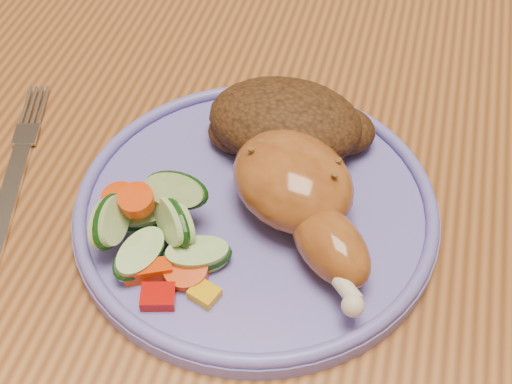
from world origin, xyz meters
TOP-DOWN VIEW (x-y plane):
  - dining_table at (0.00, 0.00)m, footprint 0.90×1.40m
  - chair_far at (0.00, 0.63)m, footprint 0.42×0.42m
  - plate at (-0.06, -0.05)m, footprint 0.27×0.27m
  - plate_rim at (-0.06, -0.05)m, footprint 0.27×0.27m
  - chicken_leg at (-0.03, -0.06)m, footprint 0.14×0.16m
  - rice_pilaf at (-0.06, 0.02)m, footprint 0.13×0.09m
  - vegetable_pile at (-0.12, -0.10)m, footprint 0.11×0.10m
  - fork at (-0.26, -0.06)m, footprint 0.06×0.17m

SIDE VIEW (x-z plane):
  - chair_far at x=0.00m, z-range 0.04..0.95m
  - dining_table at x=0.00m, z-range 0.29..1.04m
  - fork at x=-0.26m, z-range 0.75..0.76m
  - plate at x=-0.06m, z-range 0.75..0.76m
  - plate_rim at x=-0.06m, z-range 0.76..0.77m
  - vegetable_pile at x=-0.12m, z-range 0.75..0.80m
  - rice_pilaf at x=-0.06m, z-range 0.76..0.81m
  - chicken_leg at x=-0.03m, z-range 0.76..0.81m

